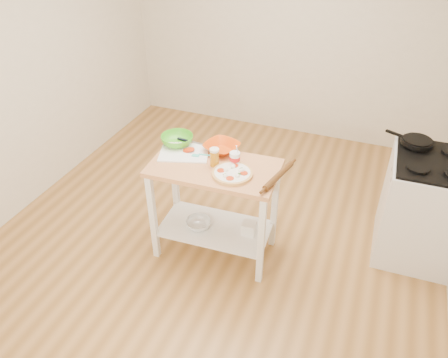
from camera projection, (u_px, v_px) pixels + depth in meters
room_shell at (219, 101)px, 3.40m from camera, size 4.04×4.54×2.74m
prep_island at (215, 192)px, 3.61m from camera, size 1.05×0.61×0.90m
gas_stove at (421, 207)px, 3.71m from camera, size 0.64×0.74×1.11m
skillet at (416, 142)px, 3.63m from camera, size 0.39×0.26×0.03m
pizza at (232, 173)px, 3.35m from camera, size 0.32×0.32×0.05m
cutting_board at (184, 152)px, 3.62m from camera, size 0.47×0.41×0.04m
spatula at (200, 155)px, 3.56m from camera, size 0.15×0.07×0.01m
knife at (188, 141)px, 3.75m from camera, size 0.27×0.04×0.01m
orange_bowl at (222, 147)px, 3.63m from camera, size 0.35×0.35×0.07m
green_bowl at (177, 140)px, 3.71m from camera, size 0.31×0.31×0.09m
beer_pint at (214, 157)px, 3.42m from camera, size 0.07×0.07×0.15m
yogurt_tub at (235, 158)px, 3.46m from camera, size 0.09×0.09×0.18m
rolling_pin at (279, 176)px, 3.30m from camera, size 0.14×0.41×0.05m
shelf_glass_bowl at (198, 224)px, 3.81m from camera, size 0.23×0.23×0.07m
shelf_bin at (249, 228)px, 3.73m from camera, size 0.12×0.12×0.11m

